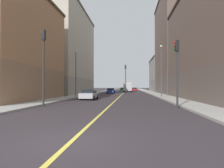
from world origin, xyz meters
The scene contains 17 objects.
ground_plane centered at (0.00, 0.00, 0.00)m, with size 400.00×400.00×0.00m, color #312B2F.
sidewalk_left centered at (7.42, 49.00, 0.07)m, with size 2.70×168.00×0.15m, color #9E9B93.
sidewalk_right centered at (-7.42, 49.00, 0.07)m, with size 2.70×168.00×0.15m, color #9E9B93.
lane_center_stripe centered at (0.00, 49.00, 0.01)m, with size 0.16×154.00×0.01m, color #E5D14C.
building_left_mid centered at (14.52, 40.21, 11.33)m, with size 11.79×18.85×22.64m.
building_left_far centered at (14.52, 58.63, 5.44)m, with size 11.79×16.34×10.86m.
building_right_midblock centered at (-14.52, 37.50, 9.76)m, with size 11.79×23.21×19.51m.
traffic_light_left_near centered at (5.65, 10.04, 3.61)m, with size 0.40×0.32×5.53m.
traffic_light_right_near centered at (-5.69, 10.04, 4.29)m, with size 0.40×0.32×6.71m.
traffic_light_median_far centered at (0.75, 37.68, 4.25)m, with size 0.40×0.32×6.65m.
street_lamp_left_near centered at (6.67, 24.59, 4.96)m, with size 0.36×0.36×8.07m.
street_lamp_right_near centered at (-6.67, 23.40, 4.58)m, with size 0.36×0.36×7.34m.
car_red centered at (3.36, 67.36, 0.62)m, with size 2.05×4.30×1.28m.
car_green centered at (-1.25, 69.13, 0.64)m, with size 1.81×4.11×1.28m.
car_silver centered at (-3.68, 19.54, 0.67)m, with size 1.88×4.38×1.36m.
car_blue centered at (-3.12, 42.46, 0.64)m, with size 1.91×4.06×1.31m.
box_truck centered at (1.03, 53.41, 1.55)m, with size 2.51×7.73×2.89m.
Camera 1 is at (1.89, -6.00, 1.77)m, focal length 30.81 mm.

